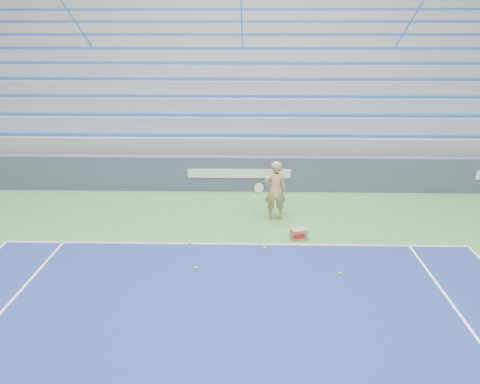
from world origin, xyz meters
name	(u,v)px	position (x,y,z in m)	size (l,w,h in m)	color
sponsor_barrier	(239,174)	(0.00, 15.88, 0.55)	(30.00, 0.32, 1.10)	#3F4760
bleachers	(243,93)	(0.00, 21.60, 2.36)	(31.00, 9.15, 7.30)	gray
tennis_player	(275,190)	(1.01, 13.54, 0.81)	(0.91, 0.83, 1.61)	tan
ball_box	(299,234)	(1.54, 12.23, 0.13)	(0.43, 0.37, 0.27)	#9C754B
tennis_ball_0	(265,248)	(0.70, 11.65, 0.03)	(0.07, 0.07, 0.07)	#B9E52E
tennis_ball_1	(196,268)	(-0.80, 10.65, 0.03)	(0.07, 0.07, 0.07)	#B9E52E
tennis_ball_2	(297,243)	(1.47, 11.91, 0.03)	(0.07, 0.07, 0.07)	#B9E52E
tennis_ball_3	(340,274)	(2.23, 10.47, 0.03)	(0.07, 0.07, 0.07)	#B9E52E
tennis_ball_4	(190,243)	(-1.08, 11.89, 0.03)	(0.07, 0.07, 0.07)	#B9E52E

